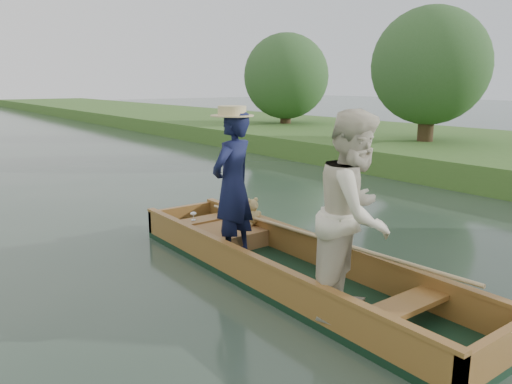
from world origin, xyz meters
TOP-DOWN VIEW (x-y plane):
  - ground at (0.00, 0.00)m, footprint 120.00×120.00m
  - trees_far at (4.11, 9.48)m, footprint 22.60×11.25m
  - punt at (-0.07, -0.23)m, footprint 1.29×5.00m

SIDE VIEW (x-z plane):
  - ground at x=0.00m, z-range 0.00..0.00m
  - punt at x=-0.07m, z-range -0.27..1.75m
  - trees_far at x=4.11m, z-range 0.28..4.58m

